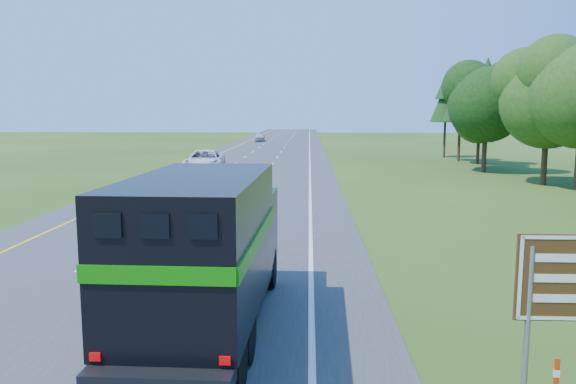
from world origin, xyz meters
name	(u,v)px	position (x,y,z in m)	size (l,w,h in m)	color
road	(246,171)	(0.00, 50.00, 0.02)	(15.00, 260.00, 0.04)	#38383A
lane_markings	(246,170)	(0.00, 50.00, 0.04)	(11.15, 260.00, 0.01)	yellow
horse_truck	(206,248)	(3.13, 13.95, 1.98)	(2.80, 8.25, 3.62)	black
white_suv	(205,161)	(-3.35, 48.59, 0.97)	(3.08, 6.68, 1.86)	white
far_car	(260,137)	(-3.35, 101.64, 0.79)	(1.76, 4.37, 1.49)	#B1B1B8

